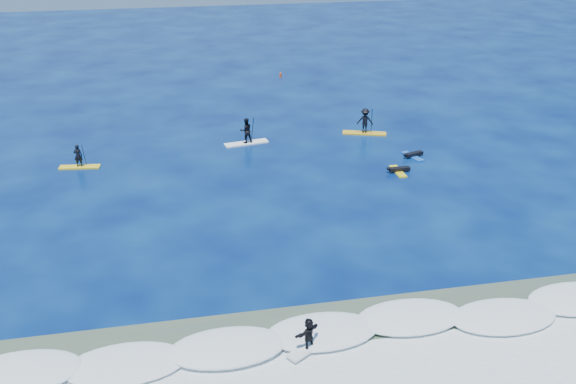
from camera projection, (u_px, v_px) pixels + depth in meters
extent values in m
plane|color=#030C42|center=(331.00, 223.00, 36.12)|extent=(160.00, 160.00, 0.00)
cube|color=white|center=(391.00, 330.00, 27.22)|extent=(40.00, 6.00, 0.30)
cube|color=silver|center=(418.00, 377.00, 24.55)|extent=(34.00, 5.00, 0.02)
cube|color=yellow|center=(80.00, 167.00, 43.47)|extent=(2.77, 1.02, 0.09)
imported|color=black|center=(78.00, 156.00, 43.13)|extent=(0.61, 0.44, 1.56)
cylinder|color=black|center=(84.00, 156.00, 43.17)|extent=(0.12, 0.62, 1.81)
cube|color=black|center=(86.00, 168.00, 43.53)|extent=(0.11, 0.03, 0.27)
cube|color=white|center=(246.00, 143.00, 47.66)|extent=(3.36, 1.38, 0.11)
imported|color=black|center=(246.00, 130.00, 47.24)|extent=(1.02, 0.86, 1.88)
cylinder|color=black|center=(252.00, 130.00, 47.44)|extent=(0.18, 0.75, 2.19)
cube|color=black|center=(253.00, 144.00, 47.87)|extent=(0.13, 0.03, 0.33)
cube|color=gold|center=(364.00, 133.00, 49.67)|extent=(3.45, 1.87, 0.11)
imported|color=black|center=(365.00, 120.00, 49.24)|extent=(1.41, 1.08, 1.93)
cylinder|color=black|center=(372.00, 122.00, 49.21)|extent=(0.29, 0.75, 2.25)
cube|color=black|center=(371.00, 135.00, 49.66)|extent=(0.13, 0.03, 0.34)
cube|color=yellow|center=(398.00, 171.00, 42.77)|extent=(0.55, 2.04, 0.10)
cube|color=black|center=(399.00, 169.00, 42.72)|extent=(1.41, 0.37, 0.23)
sphere|color=black|center=(388.00, 169.00, 42.53)|extent=(0.23, 0.23, 0.23)
cube|color=#1850B4|center=(412.00, 156.00, 45.22)|extent=(1.11, 2.12, 0.10)
cube|color=black|center=(414.00, 154.00, 45.20)|extent=(1.46, 0.76, 0.23)
sphere|color=black|center=(405.00, 155.00, 44.81)|extent=(0.23, 0.23, 0.23)
cube|color=silver|center=(308.00, 348.00, 25.84)|extent=(1.99, 1.55, 0.11)
imported|color=black|center=(309.00, 333.00, 25.53)|extent=(1.27, 1.01, 1.35)
cylinder|color=#D14312|center=(280.00, 75.00, 65.11)|extent=(0.25, 0.25, 0.40)
cone|color=#D14312|center=(280.00, 72.00, 64.99)|extent=(0.18, 0.18, 0.19)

